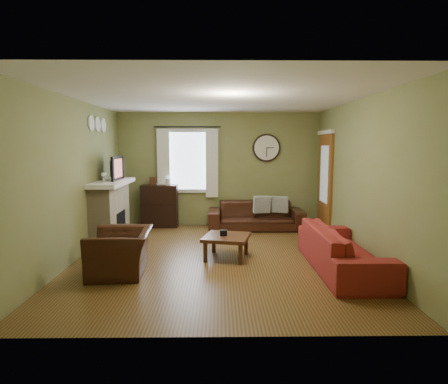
{
  "coord_description": "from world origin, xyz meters",
  "views": [
    {
      "loc": [
        0.02,
        -6.03,
        1.85
      ],
      "look_at": [
        0.1,
        0.4,
        1.05
      ],
      "focal_mm": 30.0,
      "sensor_mm": 36.0,
      "label": 1
    }
  ],
  "objects_px": {
    "sofa_brown": "(256,215)",
    "coffee_table": "(227,247)",
    "bookshelf": "(160,206)",
    "sofa_red": "(342,249)",
    "armchair": "(121,252)"
  },
  "relations": [
    {
      "from": "sofa_brown",
      "to": "coffee_table",
      "type": "relative_size",
      "value": 2.96
    },
    {
      "from": "coffee_table",
      "to": "bookshelf",
      "type": "bearing_deg",
      "value": 121.36
    },
    {
      "from": "sofa_brown",
      "to": "sofa_red",
      "type": "xyz_separation_m",
      "value": [
        1.02,
        -2.8,
        0.01
      ]
    },
    {
      "from": "armchair",
      "to": "sofa_brown",
      "type": "bearing_deg",
      "value": 138.52
    },
    {
      "from": "sofa_brown",
      "to": "coffee_table",
      "type": "height_order",
      "value": "sofa_brown"
    },
    {
      "from": "sofa_brown",
      "to": "armchair",
      "type": "bearing_deg",
      "value": -127.62
    },
    {
      "from": "bookshelf",
      "to": "armchair",
      "type": "relative_size",
      "value": 0.99
    },
    {
      "from": "armchair",
      "to": "coffee_table",
      "type": "height_order",
      "value": "armchair"
    },
    {
      "from": "sofa_brown",
      "to": "sofa_red",
      "type": "distance_m",
      "value": 2.98
    },
    {
      "from": "sofa_brown",
      "to": "sofa_red",
      "type": "height_order",
      "value": "sofa_red"
    },
    {
      "from": "bookshelf",
      "to": "sofa_red",
      "type": "xyz_separation_m",
      "value": [
        3.19,
        -3.04,
        -0.16
      ]
    },
    {
      "from": "sofa_brown",
      "to": "bookshelf",
      "type": "bearing_deg",
      "value": 173.74
    },
    {
      "from": "bookshelf",
      "to": "coffee_table",
      "type": "bearing_deg",
      "value": -58.64
    },
    {
      "from": "sofa_red",
      "to": "coffee_table",
      "type": "bearing_deg",
      "value": 70.25
    },
    {
      "from": "sofa_red",
      "to": "armchair",
      "type": "height_order",
      "value": "sofa_red"
    }
  ]
}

